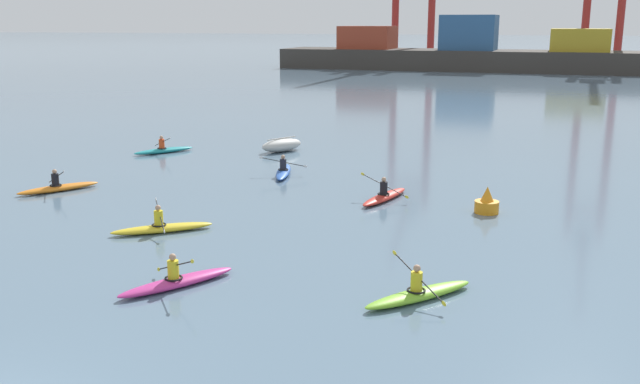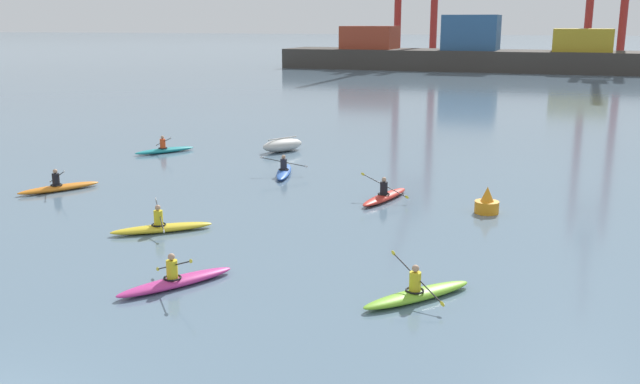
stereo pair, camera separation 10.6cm
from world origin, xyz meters
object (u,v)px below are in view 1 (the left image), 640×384
Objects in this scene: channel_buoy at (487,203)px; kayak_teal at (164,150)px; capsized_dinghy at (282,145)px; kayak_orange at (58,187)px; kayak_red at (385,196)px; container_barge at (467,53)px; kayak_magenta at (177,281)px; kayak_blue at (283,171)px; kayak_lime at (419,293)px; kayak_yellow at (162,227)px.

channel_buoy is 0.32× the size of kayak_teal.
kayak_orange is at bearing -114.73° from capsized_dinghy.
container_barge is at bearing 95.27° from kayak_red.
kayak_magenta is (4.35, -90.68, -2.26)m from container_barge.
container_barge is at bearing 89.51° from capsized_dinghy.
channel_buoy is (12.01, -9.27, 0.01)m from capsized_dinghy.
kayak_orange is (-5.38, -11.68, -0.18)m from capsized_dinghy.
channel_buoy is at bearing -37.67° from capsized_dinghy.
kayak_magenta is at bearing -79.47° from kayak_blue.
kayak_teal reaches higher than kayak_blue.
capsized_dinghy is 6.04m from kayak_blue.
kayak_lime is at bearing -83.20° from container_barge.
kayak_red is at bearing 171.34° from channel_buoy.
kayak_yellow is at bearing -89.14° from container_barge.
kayak_red is 1.00× the size of kayak_blue.
kayak_magenta reaches higher than kayak_lime.
kayak_teal is at bearing 137.29° from kayak_lime.
kayak_lime reaches higher than channel_buoy.
kayak_blue is at bearing 151.11° from kayak_red.
kayak_red is 1.14× the size of kayak_yellow.
kayak_red is 10.27m from kayak_lime.
container_barge is 17.47× the size of kayak_orange.
kayak_orange is 1.00× the size of kayak_magenta.
kayak_blue reaches higher than capsized_dinghy.
kayak_yellow is 1.00× the size of kayak_lime.
kayak_yellow is 0.88× the size of kayak_blue.
capsized_dinghy is 0.82× the size of kayak_blue.
channel_buoy is 0.33× the size of kayak_lime.
kayak_orange is 1.02× the size of kayak_teal.
kayak_teal is 0.98× the size of kayak_magenta.
kayak_teal is at bearing -156.85° from capsized_dinghy.
kayak_teal is (-6.51, -73.58, -2.26)m from container_barge.
capsized_dinghy is at bearing 65.27° from kayak_orange.
kayak_lime is at bearing -17.65° from kayak_yellow.
capsized_dinghy is 0.90× the size of kayak_teal.
kayak_red is 11.37m from kayak_magenta.
kayak_red reaches higher than capsized_dinghy.
kayak_blue is at bearing 38.39° from kayak_orange.
kayak_lime is (11.27, -18.37, -0.18)m from capsized_dinghy.
kayak_lime is (-0.74, -9.10, -0.19)m from channel_buoy.
kayak_orange is at bearing -86.75° from kayak_teal.
kayak_magenta reaches higher than channel_buoy.
kayak_magenta is (10.86, -17.10, 0.00)m from kayak_teal.
container_barge is 17.40× the size of kayak_magenta.
kayak_orange is at bearing -141.61° from kayak_blue.
kayak_lime is (10.66, -89.43, -2.26)m from container_barge.
kayak_lime is 6.43m from kayak_magenta.
kayak_teal is 8.79m from kayak_blue.
kayak_lime is at bearing -94.62° from channel_buoy.
kayak_magenta is (-2.99, -10.97, 0.00)m from kayak_red.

